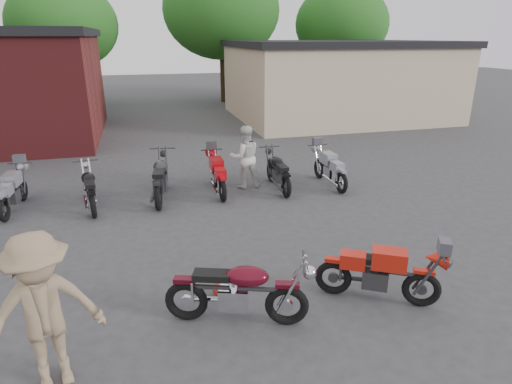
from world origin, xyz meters
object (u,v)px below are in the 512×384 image
object	(u,v)px
vintage_motorcycle	(239,287)
sportbike	(380,270)
row_bike_3	(161,176)
row_bike_2	(89,186)
row_bike_6	(330,166)
person_tan	(44,313)
row_bike_1	(12,189)
helmet	(220,290)
row_bike_5	(278,169)
person_light	(245,157)
row_bike_4	(217,173)

from	to	relation	value
vintage_motorcycle	sportbike	world-z (taller)	vintage_motorcycle
sportbike	row_bike_3	xyz separation A→B (m)	(-3.01, 5.57, 0.08)
row_bike_2	row_bike_6	distance (m)	6.34
person_tan	row_bike_1	distance (m)	6.51
sportbike	row_bike_2	xyz separation A→B (m)	(-4.72, 5.39, 0.01)
row_bike_6	helmet	bearing A→B (deg)	137.07
vintage_motorcycle	row_bike_2	world-z (taller)	vintage_motorcycle
vintage_motorcycle	row_bike_6	world-z (taller)	vintage_motorcycle
row_bike_1	helmet	bearing A→B (deg)	-136.02
vintage_motorcycle	row_bike_5	xyz separation A→B (m)	(2.38, 5.45, -0.03)
sportbike	person_light	xyz separation A→B (m)	(-0.72, 5.85, 0.33)
row_bike_5	row_bike_3	bearing A→B (deg)	89.37
row_bike_2	row_bike_3	distance (m)	1.72
person_light	row_bike_3	distance (m)	2.33
helmet	person_light	bearing A→B (deg)	71.59
sportbike	row_bike_6	world-z (taller)	row_bike_6
person_tan	row_bike_5	xyz separation A→B (m)	(4.79, 6.01, -0.45)
person_tan	row_bike_2	bearing A→B (deg)	74.58
vintage_motorcycle	row_bike_3	world-z (taller)	row_bike_3
row_bike_3	row_bike_2	bearing A→B (deg)	104.45
sportbike	helmet	size ratio (longest dim) A/B	7.68
row_bike_1	row_bike_3	distance (m)	3.49
vintage_motorcycle	row_bike_4	distance (m)	5.64
person_tan	row_bike_1	world-z (taller)	person_tan
person_light	row_bike_6	distance (m)	2.39
row_bike_2	row_bike_4	distance (m)	3.20
person_tan	row_bike_5	bearing A→B (deg)	35.51
row_bike_4	row_bike_2	bearing A→B (deg)	94.79
person_tan	row_bike_3	xyz separation A→B (m)	(1.65, 6.09, -0.38)
row_bike_1	row_bike_2	bearing A→B (deg)	-95.79
helmet	person_light	xyz separation A→B (m)	(1.69, 5.07, 0.75)
row_bike_2	sportbike	bearing A→B (deg)	-147.22
vintage_motorcycle	row_bike_3	bearing A→B (deg)	117.58
row_bike_1	person_light	bearing A→B (deg)	-84.33
row_bike_2	row_bike_6	xyz separation A→B (m)	(6.34, 0.00, -0.00)
helmet	row_bike_4	size ratio (longest dim) A/B	0.13
row_bike_2	row_bike_4	size ratio (longest dim) A/B	1.00
row_bike_5	row_bike_6	world-z (taller)	row_bike_5
helmet	person_tan	world-z (taller)	person_tan
helmet	row_bike_3	distance (m)	4.85
row_bike_2	row_bike_5	bearing A→B (deg)	-97.33
vintage_motorcycle	helmet	size ratio (longest dim) A/B	8.37
helmet	row_bike_6	size ratio (longest dim) A/B	0.13
row_bike_5	row_bike_6	xyz separation A→B (m)	(1.49, -0.09, -0.01)
sportbike	person_tan	distance (m)	4.72
row_bike_1	row_bike_4	distance (m)	4.97
person_light	row_bike_5	bearing A→B (deg)	155.79
row_bike_3	row_bike_6	world-z (taller)	row_bike_3
person_tan	row_bike_4	size ratio (longest dim) A/B	1.06
row_bike_4	row_bike_5	xyz separation A→B (m)	(1.65, -0.15, 0.00)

